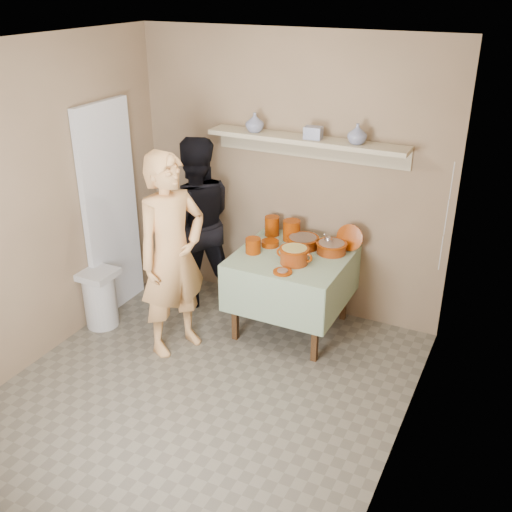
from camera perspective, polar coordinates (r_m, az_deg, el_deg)
The scene contains 22 objects.
ground at distance 4.80m, azimuth -5.71°, elevation -13.46°, with size 3.50×3.50×0.00m, color #696253.
tile_panel at distance 5.75m, azimuth -13.69°, elevation 4.24°, with size 0.06×0.70×2.00m, color silver.
plate_stack_a at distance 5.63m, azimuth 1.53°, elevation 2.88°, with size 0.14×0.14×0.18m, color #7C2803.
plate_stack_b at distance 5.52m, azimuth 3.41°, elevation 2.46°, with size 0.16×0.16×0.19m, color #7C2803.
bowl_stack at distance 5.27m, azimuth -0.28°, elevation 1.00°, with size 0.14×0.14×0.14m, color #7C2803.
empty_bowl at distance 5.42m, azimuth 1.35°, elevation 1.22°, with size 0.16×0.16×0.05m, color #7C2803.
propped_lid at distance 5.36m, azimuth 8.91°, elevation 1.74°, with size 0.24×0.24×0.02m, color #7C2803.
vase_right at distance 5.09m, azimuth 9.63°, elevation 11.40°, with size 0.16×0.16×0.17m, color navy.
vase_left at distance 5.42m, azimuth -0.12°, elevation 12.60°, with size 0.16×0.16×0.17m, color navy.
ceramic_box at distance 5.21m, azimuth 5.47°, elevation 11.60°, with size 0.15×0.11×0.11m, color navy.
person_cook at distance 5.00m, azimuth -7.98°, elevation 0.04°, with size 0.64×0.42×1.77m, color #E1A161.
person_helper at distance 5.78m, azimuth -5.82°, elevation 3.22°, with size 0.81×0.63×1.67m, color black.
room_shell at distance 4.00m, azimuth -6.70°, elevation 4.83°, with size 3.04×3.54×2.62m.
serving_table at distance 5.32m, azimuth 3.48°, elevation -1.01°, with size 0.97×0.97×0.76m.
cazuela_meat_a at distance 5.40m, azimuth 4.48°, elevation 1.42°, with size 0.30×0.30×0.10m.
cazuela_meat_b at distance 5.31m, azimuth 7.20°, elevation 0.88°, with size 0.28×0.28×0.10m.
ladle at distance 5.32m, azimuth 6.89°, elevation 1.54°, with size 0.08×0.26×0.19m.
cazuela_rice at distance 5.08m, azimuth 3.66°, elevation 0.18°, with size 0.33×0.25×0.14m.
front_plate at distance 4.94m, azimuth 2.55°, elevation -1.50°, with size 0.16×0.16×0.03m.
wall_shelf at distance 5.31m, azimuth 4.87°, elevation 10.77°, with size 1.80×0.25×0.21m.
trash_bin at distance 5.73m, azimuth -14.62°, elevation -3.88°, with size 0.32×0.32×0.56m.
electrical_cord at distance 4.97m, azimuth 17.67°, elevation 3.49°, with size 0.01×0.05×0.90m.
Camera 1 is at (2.06, -3.14, 3.00)m, focal length 42.00 mm.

